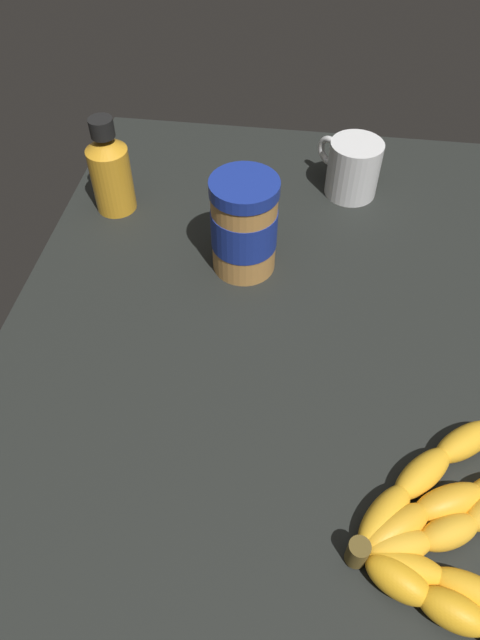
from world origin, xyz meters
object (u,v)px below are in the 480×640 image
(coffee_mug, at_px, (352,168))
(banana_bunch, at_px, (447,536))
(honey_bottle, at_px, (110,171))
(peanut_butter_jar, at_px, (244,226))

(coffee_mug, bearing_deg, banana_bunch, 10.04)
(banana_bunch, distance_m, honey_bottle, 0.62)
(banana_bunch, xyz_separation_m, peanut_butter_jar, (-0.34, -0.23, 0.05))
(banana_bunch, height_order, honey_bottle, honey_bottle)
(honey_bottle, bearing_deg, banana_bunch, 44.54)
(honey_bottle, height_order, coffee_mug, honey_bottle)
(coffee_mug, bearing_deg, peanut_butter_jar, -36.98)
(banana_bunch, xyz_separation_m, coffee_mug, (-0.53, -0.09, 0.03))
(banana_bunch, distance_m, coffee_mug, 0.54)
(banana_bunch, distance_m, peanut_butter_jar, 0.42)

